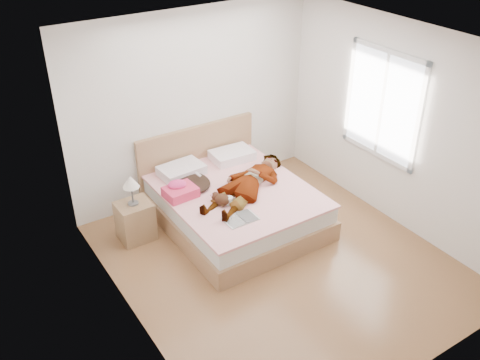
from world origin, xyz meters
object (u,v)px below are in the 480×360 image
Objects in this scene: nightstand at (135,218)px; bed at (232,202)px; coffee_mug at (229,201)px; phone at (198,174)px; towel at (180,190)px; magazine at (241,219)px; woman at (248,180)px; plush_toy at (221,199)px.

bed is at bearing -14.35° from nightstand.
coffee_mug is 1.21m from nightstand.
nightstand is (-0.89, 0.05, -0.38)m from phone.
nightstand is (-0.98, 0.65, -0.27)m from coffee_mug.
towel is 0.92m from magazine.
phone is 0.62m from coffee_mug.
woman is 1.49m from nightstand.
coffee_mug is 0.10m from plush_toy.
coffee_mug is at bearing -37.59° from plush_toy.
woman is 5.87× the size of plush_toy.
magazine is 0.35m from coffee_mug.
plush_toy is (-0.02, 0.41, 0.07)m from magazine.
towel is at bearing 166.14° from bed.
bed reaches higher than nightstand.
woman is 0.87m from towel.
coffee_mug is at bearing 79.73° from magazine.
plush_toy is at bearing 142.41° from coffee_mug.
phone is 0.35m from towel.
towel is at bearing 127.39° from plush_toy.
phone is (-0.50, 0.40, 0.05)m from woman.
magazine is (0.03, -0.95, -0.16)m from phone.
phone is at bearing -3.18° from nightstand.
magazine is 2.90× the size of coffee_mug.
coffee_mug is (-0.40, -0.20, -0.06)m from woman.
nightstand reaches higher than plush_toy.
plush_toy is 0.31× the size of nightstand.
magazine is at bearing -115.17° from phone.
plush_toy is (-0.33, -0.27, 0.31)m from bed.
phone is at bearing -155.82° from woman.
bed is at bearing -158.38° from woman.
woman is 12.03× the size of coffee_mug.
magazine is (-0.47, -0.55, -0.10)m from woman.
plush_toy is at bearing -115.63° from phone.
magazine is (-0.31, -0.68, 0.24)m from bed.
plush_toy reaches higher than magazine.
bed reaches higher than magazine.
coffee_mug is (-0.25, -0.34, 0.29)m from bed.
woman is 4.15× the size of magazine.
bed is 5.25× the size of magazine.
magazine is 1.37m from nightstand.
bed is 2.32× the size of nightstand.
bed is at bearing 65.18° from magazine.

